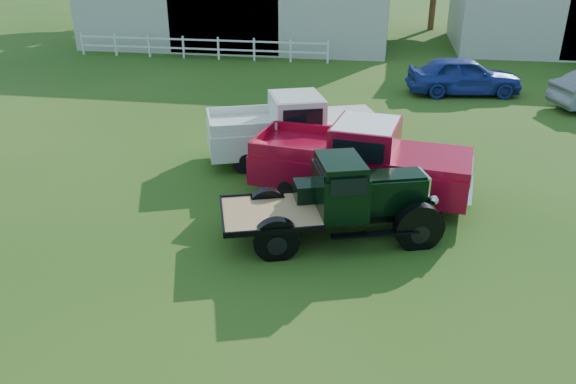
% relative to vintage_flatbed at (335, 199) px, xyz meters
% --- Properties ---
extents(ground, '(120.00, 120.00, 0.00)m').
position_rel_vintage_flatbed_xyz_m(ground, '(-1.25, -1.25, -0.94)').
color(ground, '#1D460E').
extents(fence_rail, '(14.20, 0.16, 1.20)m').
position_rel_vintage_flatbed_xyz_m(fence_rail, '(-9.25, 18.75, -0.34)').
color(fence_rail, white).
rests_on(fence_rail, ground).
extents(vintage_flatbed, '(5.09, 3.30, 1.88)m').
position_rel_vintage_flatbed_xyz_m(vintage_flatbed, '(0.00, 0.00, 0.00)').
color(vintage_flatbed, black).
rests_on(vintage_flatbed, ground).
extents(red_pickup, '(5.87, 2.94, 2.05)m').
position_rel_vintage_flatbed_xyz_m(red_pickup, '(0.41, 2.26, 0.09)').
color(red_pickup, maroon).
rests_on(red_pickup, ground).
extents(white_pickup, '(5.64, 3.78, 1.93)m').
position_rel_vintage_flatbed_xyz_m(white_pickup, '(-1.73, 4.65, 0.03)').
color(white_pickup, silver).
rests_on(white_pickup, ground).
extents(misc_car_blue, '(4.94, 2.63, 1.60)m').
position_rel_vintage_flatbed_xyz_m(misc_car_blue, '(4.13, 13.45, -0.14)').
color(misc_car_blue, navy).
rests_on(misc_car_blue, ground).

